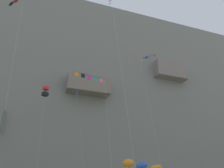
% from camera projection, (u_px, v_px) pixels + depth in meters
% --- Properties ---
extents(cliff_face, '(180.00, 26.36, 61.09)m').
position_uv_depth(cliff_face, '(78.00, 102.00, 74.82)').
color(cliff_face, slate).
rests_on(cliff_face, ground).
extents(kite_windsock_high_center, '(6.39, 2.41, 7.04)m').
position_uv_depth(kite_windsock_high_center, '(141.00, 165.00, 26.72)').
color(kite_windsock_high_center, orange).
rests_on(kite_windsock_high_center, ground).
extents(kite_box_low_left, '(1.50, 2.15, 24.79)m').
position_uv_depth(kite_box_low_left, '(45.00, 91.00, 51.07)').
color(kite_box_low_left, red).
rests_on(kite_box_low_left, ground).
extents(kite_banner_upper_mid, '(2.66, 4.80, 32.68)m').
position_uv_depth(kite_banner_upper_mid, '(148.00, 64.00, 54.29)').
color(kite_banner_upper_mid, black).
rests_on(kite_banner_upper_mid, ground).
extents(kite_diamond_high_left, '(3.02, 5.03, 24.47)m').
position_uv_depth(kite_diamond_high_left, '(77.00, 97.00, 51.21)').
color(kite_diamond_high_left, blue).
rests_on(kite_diamond_high_left, ground).
extents(kite_banner_mid_center, '(4.23, 6.28, 16.96)m').
position_uv_depth(kite_banner_mid_center, '(90.00, 81.00, 29.90)').
color(kite_banner_mid_center, black).
rests_on(kite_banner_mid_center, ground).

